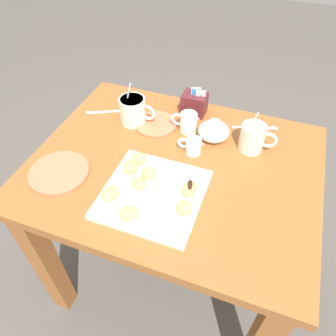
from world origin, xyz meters
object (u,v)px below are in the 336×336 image
object	(u,v)px
coffee_mug_cream_left	(133,110)
coffee_mug_cream_right	(253,137)
saucer_coral_left	(59,172)
cream_pitcher_white	(188,122)
sugar_caddy	(194,103)
beignet_4	(129,213)
beignet_2	(130,167)
beignet_1	(190,189)
dining_table	(174,193)
beignet_0	(110,194)
chocolate_sauce_pitcher	(193,145)
saucer_coral_right	(156,124)
ice_cream_bowl	(214,130)
beignet_5	(139,184)
beignet_3	(184,208)
beignet_6	(149,173)
pastry_plate_square	(153,194)
beignet_7	(139,158)

from	to	relation	value
coffee_mug_cream_left	coffee_mug_cream_right	xyz separation A→B (m)	(0.43, 0.00, -0.00)
saucer_coral_left	cream_pitcher_white	bearing A→B (deg)	47.71
sugar_caddy	beignet_4	distance (m)	0.54
beignet_2	saucer_coral_left	bearing A→B (deg)	-161.34
cream_pitcher_white	beignet_1	xyz separation A→B (m)	(0.10, -0.29, -0.01)
dining_table	beignet_0	xyz separation A→B (m)	(-0.12, -0.21, 0.18)
dining_table	beignet_2	bearing A→B (deg)	-139.40
cream_pitcher_white	beignet_4	distance (m)	0.43
sugar_caddy	chocolate_sauce_pitcher	size ratio (longest dim) A/B	1.15
saucer_coral_right	beignet_1	distance (m)	0.35
ice_cream_bowl	chocolate_sauce_pitcher	world-z (taller)	ice_cream_bowl
dining_table	cream_pitcher_white	xyz separation A→B (m)	(-0.01, 0.18, 0.19)
beignet_0	beignet_1	world-z (taller)	beignet_1
dining_table	beignet_5	xyz separation A→B (m)	(-0.06, -0.15, 0.18)
coffee_mug_cream_right	beignet_5	xyz separation A→B (m)	(-0.28, -0.30, -0.02)
beignet_0	beignet_4	xyz separation A→B (m)	(0.08, -0.04, -0.00)
ice_cream_bowl	beignet_3	xyz separation A→B (m)	(0.01, -0.35, -0.00)
dining_table	beignet_1	xyz separation A→B (m)	(0.09, -0.11, 0.18)
cream_pitcher_white	beignet_2	distance (m)	0.29
cream_pitcher_white	ice_cream_bowl	world-z (taller)	ice_cream_bowl
beignet_6	pastry_plate_square	bearing A→B (deg)	-56.69
coffee_mug_cream_left	sugar_caddy	size ratio (longest dim) A/B	1.43
beignet_2	beignet_3	distance (m)	0.22
coffee_mug_cream_right	beignet_3	bearing A→B (deg)	-110.16
sugar_caddy	beignet_0	distance (m)	0.51
beignet_0	beignet_3	world-z (taller)	beignet_0
beignet_3	saucer_coral_right	bearing A→B (deg)	122.77
saucer_coral_right	beignet_0	xyz separation A→B (m)	(0.01, -0.37, 0.03)
ice_cream_bowl	beignet_6	world-z (taller)	ice_cream_bowl
saucer_coral_left	beignet_6	bearing A→B (deg)	14.55
beignet_1	beignet_7	xyz separation A→B (m)	(-0.19, 0.07, -0.00)
saucer_coral_right	beignet_0	world-z (taller)	beignet_0
saucer_coral_right	beignet_3	size ratio (longest dim) A/B	3.08
dining_table	saucer_coral_left	bearing A→B (deg)	-152.74
beignet_0	beignet_4	size ratio (longest dim) A/B	1.00
cream_pitcher_white	beignet_3	world-z (taller)	cream_pitcher_white
coffee_mug_cream_right	beignet_2	size ratio (longest dim) A/B	3.05
beignet_4	beignet_6	bearing A→B (deg)	92.31
coffee_mug_cream_left	beignet_4	size ratio (longest dim) A/B	2.77
cream_pitcher_white	saucer_coral_left	world-z (taller)	cream_pitcher_white
sugar_caddy	beignet_2	xyz separation A→B (m)	(-0.09, -0.38, -0.01)
pastry_plate_square	coffee_mug_cream_left	xyz separation A→B (m)	(-0.20, 0.31, 0.05)
beignet_1	saucer_coral_right	bearing A→B (deg)	127.95
beignet_0	beignet_1	xyz separation A→B (m)	(0.21, 0.09, 0.00)
beignet_2	chocolate_sauce_pitcher	bearing A→B (deg)	47.96
dining_table	beignet_3	bearing A→B (deg)	-62.98
coffee_mug_cream_left	beignet_6	size ratio (longest dim) A/B	3.07
sugar_caddy	beignet_4	xyz separation A→B (m)	(-0.02, -0.54, -0.01)
saucer_coral_right	beignet_3	xyz separation A→B (m)	(0.22, -0.35, 0.03)
beignet_5	beignet_4	bearing A→B (deg)	-81.64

